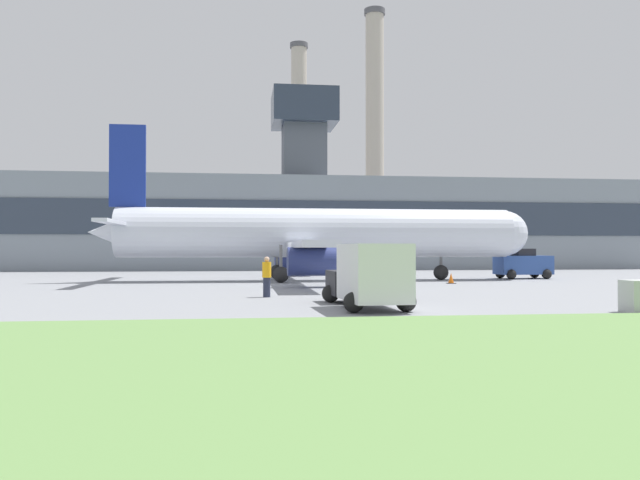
{
  "coord_description": "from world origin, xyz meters",
  "views": [
    {
      "loc": [
        -3.11,
        -36.65,
        2.13
      ],
      "look_at": [
        1.99,
        4.31,
        2.7
      ],
      "focal_mm": 35.0,
      "sensor_mm": 36.0,
      "label": 1
    }
  ],
  "objects": [
    {
      "name": "smokestack_left",
      "position": [
        6.25,
        67.34,
        18.46
      ],
      "size": [
        3.03,
        3.03,
        36.67
      ],
      "color": "#B2A899",
      "rests_on": "ground_plane"
    },
    {
      "name": "smokestack_right",
      "position": [
        19.22,
        67.24,
        21.64
      ],
      "size": [
        3.56,
        3.56,
        42.98
      ],
      "color": "#B2A899",
      "rests_on": "ground_plane"
    },
    {
      "name": "baggage_truck",
      "position": [
        1.36,
        -14.72,
        1.13
      ],
      "size": [
        2.69,
        5.93,
        2.29
      ],
      "color": "#232328",
      "rests_on": "ground_plane"
    },
    {
      "name": "ground_plane",
      "position": [
        0.0,
        0.0,
        0.0
      ],
      "size": [
        400.0,
        400.0,
        0.0
      ],
      "primitive_type": "plane",
      "color": "gray"
    },
    {
      "name": "ground_crew_person",
      "position": [
        -2.06,
        -9.28,
        0.91
      ],
      "size": [
        0.55,
        0.55,
        1.78
      ],
      "color": "#23283D",
      "rests_on": "ground_plane"
    },
    {
      "name": "pushback_tug",
      "position": [
        16.56,
        5.23,
        0.96
      ],
      "size": [
        3.87,
        2.49,
        2.12
      ],
      "color": "#2D4C93",
      "rests_on": "ground_plane"
    },
    {
      "name": "airplane",
      "position": [
        1.44,
        4.31,
        3.08
      ],
      "size": [
        29.22,
        24.61,
        10.06
      ],
      "color": "silver",
      "rests_on": "ground_plane"
    },
    {
      "name": "terminal_building",
      "position": [
        0.15,
        31.21,
        4.96
      ],
      "size": [
        80.23,
        15.07,
        19.27
      ],
      "color": "gray",
      "rests_on": "ground_plane"
    },
    {
      "name": "traffic_cone_near_nose",
      "position": [
        9.5,
        0.01,
        0.3
      ],
      "size": [
        0.5,
        0.5,
        0.65
      ],
      "color": "black",
      "rests_on": "ground_plane"
    }
  ]
}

